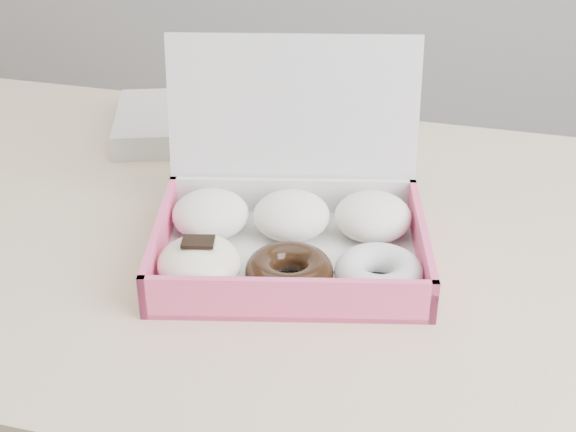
# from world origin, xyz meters

# --- Properties ---
(table) EXTENTS (1.20, 0.80, 0.75)m
(table) POSITION_xyz_m (0.00, 0.00, 0.67)
(table) COLOR tan
(table) RESTS_ON ground
(donut_box) EXTENTS (0.38, 0.35, 0.24)m
(donut_box) POSITION_xyz_m (0.13, -0.05, 0.79)
(donut_box) COLOR silver
(donut_box) RESTS_ON table
(newspapers) EXTENTS (0.30, 0.27, 0.04)m
(newspapers) POSITION_xyz_m (-0.11, 0.26, 0.77)
(newspapers) COLOR silver
(newspapers) RESTS_ON table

